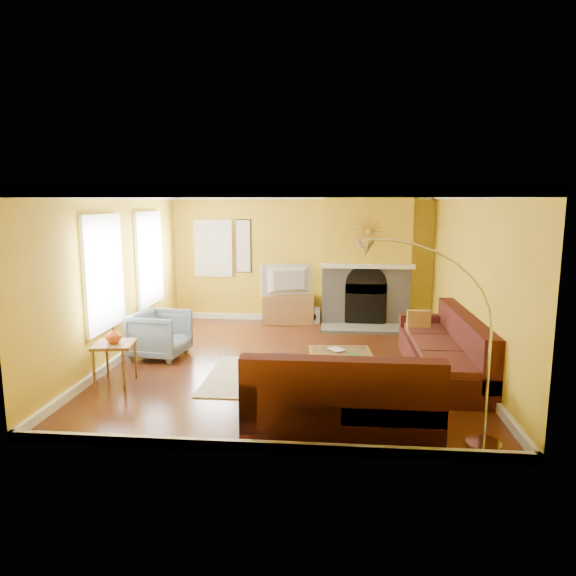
# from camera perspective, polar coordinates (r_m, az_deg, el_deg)

# --- Properties ---
(floor) EXTENTS (5.50, 6.00, 0.02)m
(floor) POSITION_cam_1_polar(r_m,az_deg,el_deg) (8.27, 0.12, -8.37)
(floor) COLOR #602B14
(floor) RESTS_ON ground
(ceiling) EXTENTS (5.50, 6.00, 0.02)m
(ceiling) POSITION_cam_1_polar(r_m,az_deg,el_deg) (7.87, 0.13, 10.82)
(ceiling) COLOR white
(ceiling) RESTS_ON ground
(wall_back) EXTENTS (5.50, 0.02, 2.70)m
(wall_back) POSITION_cam_1_polar(r_m,az_deg,el_deg) (10.94, 1.53, 3.34)
(wall_back) COLOR gold
(wall_back) RESTS_ON ground
(wall_front) EXTENTS (5.50, 0.02, 2.70)m
(wall_front) POSITION_cam_1_polar(r_m,az_deg,el_deg) (5.02, -2.93, -4.17)
(wall_front) COLOR gold
(wall_front) RESTS_ON ground
(wall_left) EXTENTS (0.02, 6.00, 2.70)m
(wall_left) POSITION_cam_1_polar(r_m,az_deg,el_deg) (8.65, -18.41, 1.18)
(wall_left) COLOR gold
(wall_left) RESTS_ON ground
(wall_right) EXTENTS (0.02, 6.00, 2.70)m
(wall_right) POSITION_cam_1_polar(r_m,az_deg,el_deg) (8.19, 19.73, 0.66)
(wall_right) COLOR gold
(wall_right) RESTS_ON ground
(baseboard) EXTENTS (5.50, 6.00, 0.12)m
(baseboard) POSITION_cam_1_polar(r_m,az_deg,el_deg) (8.25, 0.12, -7.91)
(baseboard) COLOR white
(baseboard) RESTS_ON floor
(crown_molding) EXTENTS (5.50, 6.00, 0.12)m
(crown_molding) POSITION_cam_1_polar(r_m,az_deg,el_deg) (7.87, 0.13, 10.31)
(crown_molding) COLOR white
(crown_molding) RESTS_ON ceiling
(window_left_near) EXTENTS (0.06, 1.22, 1.72)m
(window_left_near) POSITION_cam_1_polar(r_m,az_deg,el_deg) (9.81, -15.23, 3.17)
(window_left_near) COLOR white
(window_left_near) RESTS_ON wall_left
(window_left_far) EXTENTS (0.06, 1.22, 1.72)m
(window_left_far) POSITION_cam_1_polar(r_m,az_deg,el_deg) (8.07, -19.90, 1.60)
(window_left_far) COLOR white
(window_left_far) RESTS_ON wall_left
(window_back) EXTENTS (0.82, 0.06, 1.22)m
(window_back) POSITION_cam_1_polar(r_m,az_deg,el_deg) (11.15, -8.31, 4.40)
(window_back) COLOR white
(window_back) RESTS_ON wall_back
(wall_art) EXTENTS (0.34, 0.04, 1.14)m
(wall_art) POSITION_cam_1_polar(r_m,az_deg,el_deg) (11.02, -5.00, 4.66)
(wall_art) COLOR white
(wall_art) RESTS_ON wall_back
(fireplace) EXTENTS (1.80, 0.40, 2.70)m
(fireplace) POSITION_cam_1_polar(r_m,az_deg,el_deg) (10.72, 8.68, 3.11)
(fireplace) COLOR gray
(fireplace) RESTS_ON floor
(mantel) EXTENTS (1.92, 0.22, 0.08)m
(mantel) POSITION_cam_1_polar(r_m,az_deg,el_deg) (10.50, 8.74, 2.42)
(mantel) COLOR white
(mantel) RESTS_ON fireplace
(hearth) EXTENTS (1.80, 0.70, 0.06)m
(hearth) POSITION_cam_1_polar(r_m,az_deg,el_deg) (10.42, 8.67, -4.47)
(hearth) COLOR gray
(hearth) RESTS_ON floor
(sunburst) EXTENTS (0.70, 0.04, 0.70)m
(sunburst) POSITION_cam_1_polar(r_m,az_deg,el_deg) (10.44, 8.84, 6.24)
(sunburst) COLOR olive
(sunburst) RESTS_ON fireplace
(rug) EXTENTS (2.40, 1.80, 0.02)m
(rug) POSITION_cam_1_polar(r_m,az_deg,el_deg) (7.60, 0.14, -9.90)
(rug) COLOR beige
(rug) RESTS_ON floor
(sectional_sofa) EXTENTS (3.05, 3.79, 0.90)m
(sectional_sofa) POSITION_cam_1_polar(r_m,az_deg,el_deg) (7.36, 9.16, -7.05)
(sectional_sofa) COLOR #471916
(sectional_sofa) RESTS_ON floor
(coffee_table) EXTENTS (0.99, 0.99, 0.36)m
(coffee_table) POSITION_cam_1_polar(r_m,az_deg,el_deg) (7.61, 5.89, -8.54)
(coffee_table) COLOR white
(coffee_table) RESTS_ON floor
(media_console) EXTENTS (1.06, 0.48, 0.59)m
(media_console) POSITION_cam_1_polar(r_m,az_deg,el_deg) (10.85, 0.10, -2.37)
(media_console) COLOR olive
(media_console) RESTS_ON floor
(tv) EXTENTS (1.12, 0.55, 0.66)m
(tv) POSITION_cam_1_polar(r_m,az_deg,el_deg) (10.73, 0.10, 0.88)
(tv) COLOR black
(tv) RESTS_ON media_console
(subwoofer) EXTENTS (0.32, 0.32, 0.32)m
(subwoofer) POSITION_cam_1_polar(r_m,az_deg,el_deg) (10.89, 2.73, -3.05)
(subwoofer) COLOR white
(subwoofer) RESTS_ON floor
(armchair) EXTENTS (0.94, 0.92, 0.77)m
(armchair) POSITION_cam_1_polar(r_m,az_deg,el_deg) (8.72, -14.01, -5.04)
(armchair) COLOR slate
(armchair) RESTS_ON floor
(side_table) EXTENTS (0.61, 0.61, 0.59)m
(side_table) POSITION_cam_1_polar(r_m,az_deg,el_deg) (7.70, -18.65, -7.92)
(side_table) COLOR olive
(side_table) RESTS_ON floor
(vase) EXTENTS (0.27, 0.27, 0.23)m
(vase) POSITION_cam_1_polar(r_m,az_deg,el_deg) (7.59, -18.82, -4.96)
(vase) COLOR #D8591E
(vase) RESTS_ON side_table
(book) EXTENTS (0.29, 0.30, 0.02)m
(book) POSITION_cam_1_polar(r_m,az_deg,el_deg) (7.64, 4.88, -6.95)
(book) COLOR white
(book) RESTS_ON coffee_table
(arc_lamp) EXTENTS (1.37, 0.36, 2.16)m
(arc_lamp) POSITION_cam_1_polar(r_m,az_deg,el_deg) (5.47, 15.59, -6.27)
(arc_lamp) COLOR silver
(arc_lamp) RESTS_ON floor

